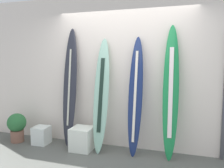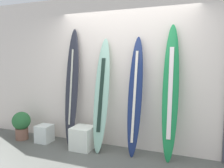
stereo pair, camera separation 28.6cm
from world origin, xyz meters
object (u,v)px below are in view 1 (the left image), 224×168
display_block_left (41,135)px  display_block_center (82,139)px  potted_plant (17,126)px  surfboard_charcoal (70,88)px  surfboard_emerald (171,92)px  surfboard_seafoam (101,96)px  surfboard_navy (135,96)px

display_block_left → display_block_center: bearing=-1.8°
display_block_left → potted_plant: size_ratio=0.59×
display_block_center → surfboard_charcoal: bearing=150.1°
surfboard_emerald → surfboard_charcoal: bearing=178.7°
surfboard_seafoam → display_block_left: bearing=-176.3°
surfboard_navy → display_block_center: (-0.94, -0.13, -0.81)m
surfboard_seafoam → display_block_left: 1.46m
surfboard_emerald → display_block_center: surfboard_emerald is taller
surfboard_charcoal → surfboard_navy: size_ratio=1.09×
display_block_left → surfboard_emerald: bearing=2.9°
surfboard_seafoam → potted_plant: size_ratio=3.53×
display_block_left → surfboard_navy: bearing=3.2°
display_block_center → surfboard_seafoam: bearing=18.0°
surfboard_seafoam → potted_plant: surfboard_seafoam is taller
display_block_left → potted_plant: (-0.53, -0.05, 0.16)m
surfboard_seafoam → surfboard_charcoal: bearing=172.9°
surfboard_seafoam → surfboard_navy: size_ratio=1.00×
display_block_center → potted_plant: size_ratio=0.72×
surfboard_navy → surfboard_seafoam: bearing=-178.0°
surfboard_charcoal → potted_plant: size_ratio=3.88×
surfboard_emerald → potted_plant: bearing=-176.7°
surfboard_seafoam → potted_plant: 1.86m
display_block_center → display_block_left: bearing=178.2°
surfboard_emerald → surfboard_navy: bearing=-177.9°
surfboard_charcoal → display_block_center: size_ratio=5.41×
surfboard_charcoal → surfboard_navy: 1.27m
display_block_center → surfboard_emerald: bearing=5.6°
potted_plant → surfboard_charcoal: bearing=11.1°
potted_plant → surfboard_navy: bearing=3.7°
surfboard_seafoam → surfboard_emerald: surfboard_emerald is taller
potted_plant → surfboard_emerald: bearing=3.3°
surfboard_emerald → display_block_left: size_ratio=6.52×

